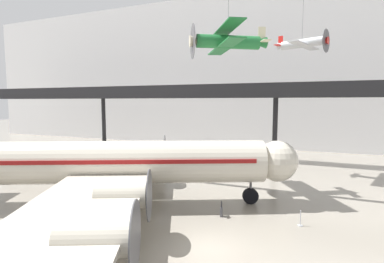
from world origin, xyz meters
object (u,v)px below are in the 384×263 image
at_px(suspended_plane_green_biplane, 228,41).
at_px(stanchion_barrier, 300,221).
at_px(info_sign_pedestal, 221,210).
at_px(airliner_silver_main, 101,163).
at_px(suspended_plane_silver_racer, 302,44).

height_order(suspended_plane_green_biplane, stanchion_barrier, suspended_plane_green_biplane).
bearing_deg(info_sign_pedestal, airliner_silver_main, 178.36).
bearing_deg(info_sign_pedestal, suspended_plane_green_biplane, 92.80).
height_order(airliner_silver_main, suspended_plane_green_biplane, suspended_plane_green_biplane).
bearing_deg(airliner_silver_main, info_sign_pedestal, -15.87).
height_order(suspended_plane_green_biplane, info_sign_pedestal, suspended_plane_green_biplane).
bearing_deg(info_sign_pedestal, stanchion_barrier, -5.76).
bearing_deg(suspended_plane_green_biplane, airliner_silver_main, 18.42).
height_order(airliner_silver_main, suspended_plane_silver_racer, suspended_plane_silver_racer).
xyz_separation_m(airliner_silver_main, stanchion_barrier, (15.00, 2.03, -3.18)).
distance_m(airliner_silver_main, info_sign_pedestal, 10.15).
bearing_deg(suspended_plane_green_biplane, suspended_plane_silver_racer, -157.05).
bearing_deg(suspended_plane_green_biplane, info_sign_pedestal, 73.19).
height_order(airliner_silver_main, stanchion_barrier, airliner_silver_main).
bearing_deg(airliner_silver_main, stanchion_barrier, -17.36).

